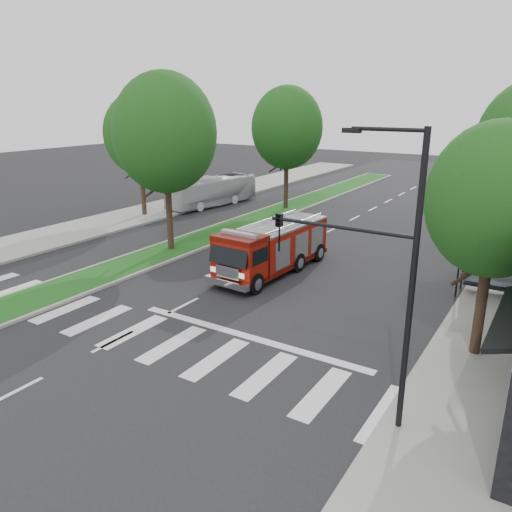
{
  "coord_description": "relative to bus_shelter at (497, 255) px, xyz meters",
  "views": [
    {
      "loc": [
        13.38,
        -15.29,
        8.55
      ],
      "look_at": [
        1.87,
        2.96,
        1.8
      ],
      "focal_mm": 35.0,
      "sensor_mm": 36.0,
      "label": 1
    }
  ],
  "objects": [
    {
      "name": "ground",
      "position": [
        -11.2,
        -8.15,
        -2.04
      ],
      "size": [
        140.0,
        140.0,
        0.0
      ],
      "primitive_type": "plane",
      "color": "black",
      "rests_on": "ground"
    },
    {
      "name": "sidewalk_left",
      "position": [
        -25.7,
        1.85,
        -1.96
      ],
      "size": [
        5.0,
        80.0,
        0.15
      ],
      "primitive_type": "cube",
      "color": "gray",
      "rests_on": "ground"
    },
    {
      "name": "median",
      "position": [
        -17.2,
        9.85,
        -1.96
      ],
      "size": [
        3.0,
        50.0,
        0.15
      ],
      "color": "gray",
      "rests_on": "ground"
    },
    {
      "name": "bus_shelter",
      "position": [
        0.0,
        0.0,
        0.0
      ],
      "size": [
        3.2,
        1.6,
        2.61
      ],
      "color": "black",
      "rests_on": "ground"
    },
    {
      "name": "tree_right_near",
      "position": [
        0.3,
        -6.15,
        3.47
      ],
      "size": [
        4.4,
        4.4,
        8.05
      ],
      "color": "black",
      "rests_on": "ground"
    },
    {
      "name": "tree_median_near",
      "position": [
        -17.2,
        -2.15,
        4.77
      ],
      "size": [
        5.8,
        5.8,
        10.16
      ],
      "color": "black",
      "rests_on": "ground"
    },
    {
      "name": "tree_median_far",
      "position": [
        -17.2,
        11.85,
        4.45
      ],
      "size": [
        5.6,
        5.6,
        9.72
      ],
      "color": "black",
      "rests_on": "ground"
    },
    {
      "name": "tree_left_mid",
      "position": [
        -25.2,
        3.85,
        4.12
      ],
      "size": [
        5.2,
        5.2,
        9.16
      ],
      "color": "black",
      "rests_on": "ground"
    },
    {
      "name": "streetlight_right_near",
      "position": [
        -1.59,
        -11.65,
        2.63
      ],
      "size": [
        4.08,
        0.22,
        8.0
      ],
      "color": "black",
      "rests_on": "ground"
    },
    {
      "name": "fire_engine",
      "position": [
        -10.19,
        -2.22,
        -0.73
      ],
      "size": [
        2.77,
        8.0,
        2.74
      ],
      "rotation": [
        0.0,
        0.0,
        -0.05
      ],
      "color": "#550B04",
      "rests_on": "ground"
    },
    {
      "name": "city_bus",
      "position": [
        -23.2,
        9.94,
        -0.8
      ],
      "size": [
        3.37,
        9.09,
        2.47
      ],
      "primitive_type": "imported",
      "rotation": [
        0.0,
        0.0,
        -0.15
      ],
      "color": "silver",
      "rests_on": "ground"
    }
  ]
}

